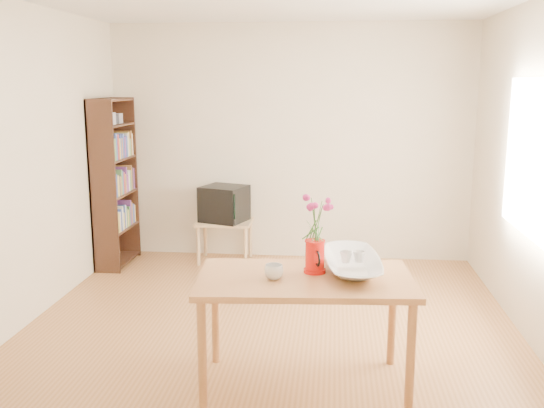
# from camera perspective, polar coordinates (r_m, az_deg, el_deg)

# --- Properties ---
(room) EXTENTS (4.50, 4.50, 4.50)m
(room) POSITION_cam_1_polar(r_m,az_deg,el_deg) (4.54, -0.01, 2.99)
(room) COLOR #935F34
(room) RESTS_ON ground
(table) EXTENTS (1.42, 0.88, 0.75)m
(table) POSITION_cam_1_polar(r_m,az_deg,el_deg) (3.92, 3.13, -8.02)
(table) COLOR #A76839
(table) RESTS_ON ground
(tv_stand) EXTENTS (0.60, 0.45, 0.46)m
(tv_stand) POSITION_cam_1_polar(r_m,az_deg,el_deg) (6.73, -4.49, -2.19)
(tv_stand) COLOR tan
(tv_stand) RESTS_ON ground
(bookshelf) EXTENTS (0.28, 0.70, 1.80)m
(bookshelf) POSITION_cam_1_polar(r_m,az_deg,el_deg) (6.73, -14.55, 1.42)
(bookshelf) COLOR black
(bookshelf) RESTS_ON ground
(pitcher) EXTENTS (0.14, 0.22, 0.22)m
(pitcher) POSITION_cam_1_polar(r_m,az_deg,el_deg) (3.95, 4.06, -5.05)
(pitcher) COLOR red
(pitcher) RESTS_ON table
(flowers) EXTENTS (0.25, 0.25, 0.35)m
(flowers) POSITION_cam_1_polar(r_m,az_deg,el_deg) (3.87, 4.11, -1.02)
(flowers) COLOR #F4399B
(flowers) RESTS_ON pitcher
(mug) EXTENTS (0.12, 0.12, 0.09)m
(mug) POSITION_cam_1_polar(r_m,az_deg,el_deg) (3.82, 0.17, -6.41)
(mug) COLOR white
(mug) RESTS_ON table
(bowl) EXTENTS (0.59, 0.59, 0.51)m
(bowl) POSITION_cam_1_polar(r_m,az_deg,el_deg) (3.99, 7.62, -2.65)
(bowl) COLOR white
(bowl) RESTS_ON table
(teacup_a) EXTENTS (0.08, 0.08, 0.07)m
(teacup_a) POSITION_cam_1_polar(r_m,az_deg,el_deg) (4.00, 7.03, -3.33)
(teacup_a) COLOR white
(teacup_a) RESTS_ON bowl
(teacup_b) EXTENTS (0.08, 0.08, 0.06)m
(teacup_b) POSITION_cam_1_polar(r_m,az_deg,el_deg) (4.02, 8.24, -3.30)
(teacup_b) COLOR white
(teacup_b) RESTS_ON bowl
(television) EXTENTS (0.56, 0.54, 0.39)m
(television) POSITION_cam_1_polar(r_m,az_deg,el_deg) (6.68, -4.50, 0.10)
(television) COLOR black
(television) RESTS_ON tv_stand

